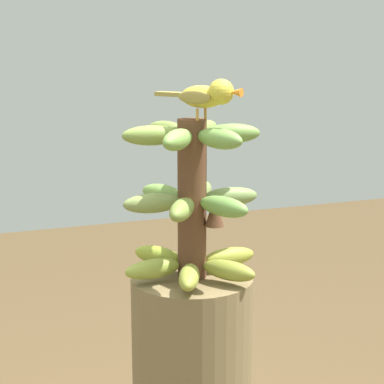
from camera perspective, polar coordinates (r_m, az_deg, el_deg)
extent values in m
cylinder|color=brown|center=(1.29, 0.00, -0.67)|extent=(0.06, 0.06, 0.31)
ellipsoid|color=olive|center=(1.40, 0.22, -4.91)|extent=(0.12, 0.08, 0.04)
ellipsoid|color=#94A531|center=(1.37, -2.91, -5.36)|extent=(0.11, 0.10, 0.04)
ellipsoid|color=#92A23C|center=(1.29, -3.33, -6.48)|extent=(0.05, 0.11, 0.04)
ellipsoid|color=olive|center=(1.24, -0.24, -7.17)|extent=(0.12, 0.08, 0.04)
ellipsoid|color=olive|center=(1.28, 3.11, -6.61)|extent=(0.11, 0.10, 0.04)
ellipsoid|color=#9AA136|center=(1.36, 3.15, -5.47)|extent=(0.05, 0.11, 0.04)
ellipsoid|color=olive|center=(1.36, 0.76, 0.06)|extent=(0.11, 0.09, 0.04)
ellipsoid|color=#75A149|center=(1.34, -2.47, -0.15)|extent=(0.12, 0.08, 0.04)
ellipsoid|color=olive|center=(1.27, -3.43, -0.90)|extent=(0.04, 0.11, 0.04)
ellipsoid|color=olive|center=(1.21, -0.85, -1.49)|extent=(0.11, 0.09, 0.04)
ellipsoid|color=#6C9A46|center=(1.24, 2.68, -1.23)|extent=(0.12, 0.08, 0.04)
ellipsoid|color=olive|center=(1.31, 3.31, -0.44)|extent=(0.04, 0.11, 0.04)
ellipsoid|color=#729D49|center=(1.21, 2.32, 4.51)|extent=(0.12, 0.07, 0.04)
ellipsoid|color=olive|center=(1.28, 3.33, 4.94)|extent=(0.06, 0.12, 0.04)
ellipsoid|color=olive|center=(1.34, 1.09, 5.26)|extent=(0.11, 0.10, 0.04)
ellipsoid|color=olive|center=(1.32, -2.13, 5.19)|extent=(0.12, 0.07, 0.04)
ellipsoid|color=olive|center=(1.25, -3.40, 4.78)|extent=(0.06, 0.12, 0.04)
ellipsoid|color=#76A048|center=(1.20, -1.21, 4.42)|extent=(0.11, 0.10, 0.04)
cone|color=brown|center=(1.28, 1.92, -1.58)|extent=(0.04, 0.04, 0.06)
cylinder|color=#C68933|center=(1.24, 0.56, 6.54)|extent=(0.00, 0.01, 0.02)
cylinder|color=#C68933|center=(1.26, 1.13, 6.63)|extent=(0.00, 0.00, 0.02)
ellipsoid|color=gold|center=(1.24, 0.85, 8.02)|extent=(0.09, 0.09, 0.04)
ellipsoid|color=olive|center=(1.23, 0.19, 7.97)|extent=(0.06, 0.05, 0.02)
ellipsoid|color=olive|center=(1.26, 1.15, 8.09)|extent=(0.06, 0.05, 0.02)
cube|color=olive|center=(1.28, -1.85, 8.23)|extent=(0.06, 0.05, 0.01)
sphere|color=gold|center=(1.22, 2.47, 8.42)|extent=(0.05, 0.05, 0.05)
sphere|color=black|center=(1.24, 3.11, 8.61)|extent=(0.01, 0.01, 0.01)
cone|color=orange|center=(1.21, 3.69, 8.36)|extent=(0.03, 0.03, 0.02)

